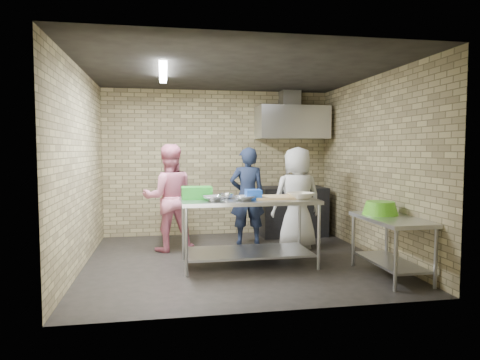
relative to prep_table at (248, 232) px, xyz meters
name	(u,v)px	position (x,y,z in m)	size (l,w,h in m)	color
floor	(236,260)	(-0.13, 0.26, -0.46)	(4.20, 4.20, 0.00)	black
ceiling	(235,71)	(-0.13, 0.26, 2.24)	(4.20, 4.20, 0.00)	black
back_wall	(218,163)	(-0.13, 2.26, 0.89)	(4.20, 0.06, 2.70)	tan
front_wall	(270,175)	(-0.13, -1.74, 0.89)	(4.20, 0.06, 2.70)	tan
left_wall	(81,168)	(-2.23, 0.26, 0.89)	(0.06, 4.00, 2.70)	tan
right_wall	(373,166)	(1.97, 0.26, 0.89)	(0.06, 4.00, 2.70)	tan
prep_table	(248,232)	(0.00, 0.00, 0.00)	(1.85, 0.92, 0.92)	#AFB2B7
side_counter	(391,247)	(1.67, -0.84, -0.09)	(0.60, 1.20, 0.75)	silver
stove	(292,211)	(1.22, 1.91, -0.01)	(1.20, 0.70, 0.90)	black
range_hood	(292,123)	(1.22, 1.96, 1.64)	(1.30, 0.60, 0.60)	silver
hood_duct	(290,99)	(1.22, 2.11, 2.09)	(0.35, 0.30, 0.30)	#A5A8AD
wall_shelf	(304,133)	(1.52, 2.15, 1.46)	(0.80, 0.20, 0.04)	#3F2B19
fluorescent_fixture	(163,73)	(-1.13, 0.26, 2.18)	(0.10, 1.25, 0.08)	white
green_crate	(197,193)	(-0.70, 0.12, 0.54)	(0.41, 0.31, 0.16)	green
blue_tub	(253,195)	(0.05, -0.10, 0.53)	(0.21, 0.21, 0.13)	blue
cutting_board	(273,197)	(0.35, -0.02, 0.48)	(0.56, 0.43, 0.03)	tan
mixing_bowl_a	(214,198)	(-0.50, -0.20, 0.50)	(0.29, 0.29, 0.07)	#B8BBBF
mixing_bowl_b	(226,196)	(-0.30, 0.05, 0.50)	(0.22, 0.22, 0.07)	silver
mixing_bowl_c	(244,198)	(-0.10, -0.22, 0.49)	(0.27, 0.27, 0.07)	#B6B9BE
ceramic_bowl	(300,196)	(0.70, -0.15, 0.51)	(0.35, 0.35, 0.09)	beige
green_basin	(380,208)	(1.65, -0.59, 0.37)	(0.46, 0.46, 0.17)	#59C626
bottle_red	(292,127)	(1.27, 2.15, 1.57)	(0.07, 0.07, 0.18)	#B22619
bottle_green	(312,128)	(1.67, 2.15, 1.55)	(0.06, 0.06, 0.15)	green
man_navy	(247,196)	(0.24, 1.31, 0.36)	(0.60, 0.39, 1.64)	#141933
woman_pink	(169,198)	(-1.07, 1.05, 0.38)	(0.82, 0.64, 1.68)	pink
woman_white	(297,198)	(0.96, 0.83, 0.36)	(0.80, 0.52, 1.64)	silver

